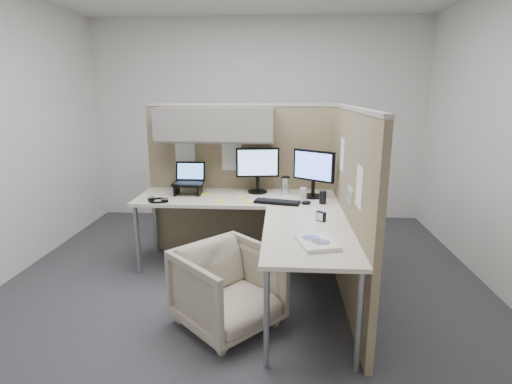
# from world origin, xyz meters

# --- Properties ---
(ground) EXTENTS (4.50, 4.50, 0.00)m
(ground) POSITION_xyz_m (0.00, 0.00, 0.00)
(ground) COLOR #3A393F
(ground) RESTS_ON ground
(partition_back) EXTENTS (2.00, 0.36, 1.63)m
(partition_back) POSITION_xyz_m (-0.22, 0.83, 1.10)
(partition_back) COLOR #8D7D5C
(partition_back) RESTS_ON ground
(partition_right) EXTENTS (0.07, 2.03, 1.63)m
(partition_right) POSITION_xyz_m (0.90, -0.07, 0.82)
(partition_right) COLOR #8D7D5C
(partition_right) RESTS_ON ground
(desk) EXTENTS (2.00, 1.98, 0.73)m
(desk) POSITION_xyz_m (0.12, 0.13, 0.69)
(desk) COLOR beige
(desk) RESTS_ON ground
(office_chair) EXTENTS (0.91, 0.91, 0.68)m
(office_chair) POSITION_xyz_m (-0.06, -0.59, 0.34)
(office_chair) COLOR #B29F8E
(office_chair) RESTS_ON ground
(monitor_left) EXTENTS (0.44, 0.20, 0.47)m
(monitor_left) POSITION_xyz_m (0.09, 0.71, 1.00)
(monitor_left) COLOR black
(monitor_left) RESTS_ON desk
(monitor_right) EXTENTS (0.38, 0.28, 0.47)m
(monitor_right) POSITION_xyz_m (0.64, 0.56, 1.00)
(monitor_right) COLOR black
(monitor_right) RESTS_ON desk
(laptop_station) EXTENTS (0.30, 0.26, 0.32)m
(laptop_station) POSITION_xyz_m (-0.61, 0.61, 0.85)
(laptop_station) COLOR black
(laptop_station) RESTS_ON desk
(keyboard) EXTENTS (0.44, 0.23, 0.02)m
(keyboard) POSITION_xyz_m (0.30, 0.31, 0.74)
(keyboard) COLOR black
(keyboard) RESTS_ON desk
(mouse) EXTENTS (0.10, 0.07, 0.03)m
(mouse) POSITION_xyz_m (0.56, 0.29, 0.75)
(mouse) COLOR black
(mouse) RESTS_ON desk
(travel_mug) EXTENTS (0.09, 0.09, 0.18)m
(travel_mug) POSITION_xyz_m (0.37, 0.65, 0.82)
(travel_mug) COLOR silver
(travel_mug) RESTS_ON desk
(soda_can_green) EXTENTS (0.07, 0.07, 0.12)m
(soda_can_green) POSITION_xyz_m (0.72, 0.32, 0.79)
(soda_can_green) COLOR black
(soda_can_green) RESTS_ON desk
(soda_can_silver) EXTENTS (0.07, 0.07, 0.12)m
(soda_can_silver) POSITION_xyz_m (0.54, 0.44, 0.79)
(soda_can_silver) COLOR silver
(soda_can_silver) RESTS_ON desk
(sticky_note_a) EXTENTS (0.08, 0.08, 0.01)m
(sticky_note_a) POSITION_xyz_m (-0.26, 0.36, 0.73)
(sticky_note_a) COLOR #F7F741
(sticky_note_a) RESTS_ON desk
(sticky_note_b) EXTENTS (0.09, 0.09, 0.01)m
(sticky_note_b) POSITION_xyz_m (0.03, 0.31, 0.73)
(sticky_note_b) COLOR #F7F741
(sticky_note_b) RESTS_ON desk
(sticky_note_d) EXTENTS (0.10, 0.10, 0.01)m
(sticky_note_d) POSITION_xyz_m (-0.06, 0.46, 0.73)
(sticky_note_d) COLOR #F7F741
(sticky_note_d) RESTS_ON desk
(sticky_note_c) EXTENTS (0.08, 0.08, 0.01)m
(sticky_note_c) POSITION_xyz_m (-0.44, 0.60, 0.73)
(sticky_note_c) COLOR #F7F741
(sticky_note_c) RESTS_ON desk
(headphones) EXTENTS (0.22, 0.22, 0.03)m
(headphones) POSITION_xyz_m (-0.84, 0.29, 0.74)
(headphones) COLOR black
(headphones) RESTS_ON desk
(paper_stack) EXTENTS (0.31, 0.36, 0.03)m
(paper_stack) POSITION_xyz_m (0.58, -0.72, 0.75)
(paper_stack) COLOR white
(paper_stack) RESTS_ON desk
(desk_clock) EXTENTS (0.08, 0.08, 0.08)m
(desk_clock) POSITION_xyz_m (0.65, -0.20, 0.77)
(desk_clock) COLOR black
(desk_clock) RESTS_ON desk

